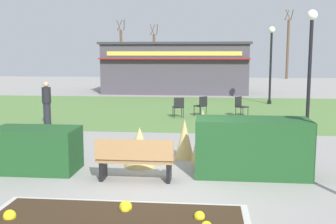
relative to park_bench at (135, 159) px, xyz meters
The scene contains 21 objects.
ground_plane 0.88m from the park_bench, ahead, with size 80.00×80.00×0.00m, color #999691.
lawn_patch 11.58m from the park_bench, 86.37° to the left, with size 36.00×12.00×0.01m, color #5B8442.
park_bench is the anchor object (origin of this frame).
hedge_left 2.54m from the park_bench, 167.52° to the left, with size 1.98×1.10×1.03m, color #1E4C23.
hedge_right 2.67m from the park_bench, 15.41° to the left, with size 2.55×1.10×1.30m, color #1E4C23.
ornamental_grass_behind_left 2.25m from the park_bench, 64.97° to the left, with size 0.50×0.50×1.06m, color tan.
ornamental_grass_behind_right 1.17m from the park_bench, 94.75° to the left, with size 0.80×0.80×0.98m, color tan.
ornamental_grass_behind_center 2.15m from the park_bench, 47.94° to the left, with size 0.59×0.59×1.38m, color tan.
lamppost_mid 8.01m from the park_bench, 49.85° to the left, with size 0.36×0.36×4.22m.
lamppost_far 15.47m from the park_bench, 71.31° to the left, with size 0.36×0.36×4.22m.
trash_bin 2.77m from the park_bench, 169.30° to the left, with size 0.52×0.52×0.92m, color #2D4233.
food_kiosk 21.26m from the park_bench, 92.14° to the left, with size 10.23×5.50×3.53m.
cafe_chair_west 10.03m from the park_bench, 72.89° to the left, with size 0.62×0.62×0.89m.
cafe_chair_east 9.69m from the park_bench, 82.56° to the left, with size 0.62×0.62×0.89m.
cafe_chair_north 9.05m from the park_bench, 88.30° to the left, with size 0.54×0.54×0.89m.
person_strolling 8.26m from the park_bench, 124.77° to the left, with size 0.34×0.34×1.69m.
parked_car_west_slot 30.90m from the park_bench, 98.28° to the left, with size 4.32×2.30×1.20m.
parked_car_center_slot 30.59m from the park_bench, 88.67° to the left, with size 4.22×2.09×1.20m.
tree_left_bg 39.83m from the park_bench, 75.21° to the left, with size 0.91×0.96×7.52m.
tree_right_bg 35.78m from the park_bench, 102.54° to the left, with size 0.91×0.96×6.29m.
tree_center_bg 37.05m from the park_bench, 96.97° to the left, with size 0.91×0.96×5.93m.
Camera 1 is at (0.84, -8.56, 2.76)m, focal length 44.15 mm.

